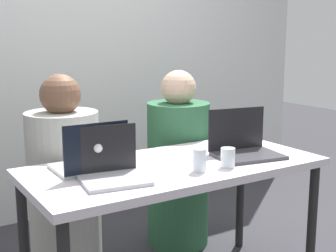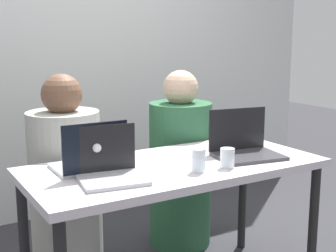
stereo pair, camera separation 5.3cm
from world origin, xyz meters
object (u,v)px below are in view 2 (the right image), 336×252
laptop_front_right (244,146)px  water_glass_right (227,159)px  person_on_left (66,187)px  laptop_back_left (90,160)px  person_on_right (180,168)px  water_glass_center (199,162)px  laptop_front_left (110,168)px

laptop_front_right → water_glass_right: size_ratio=3.92×
person_on_left → laptop_front_right: person_on_left is taller
laptop_back_left → person_on_left: bearing=-92.7°
laptop_front_right → laptop_back_left: size_ratio=1.19×
laptop_back_left → person_on_right: bearing=-149.3°
laptop_front_right → water_glass_center: bearing=-152.8°
person_on_left → person_on_right: 0.77m
laptop_front_right → laptop_back_left: (-0.81, 0.16, 0.00)m
laptop_front_left → laptop_back_left: size_ratio=1.00×
laptop_front_right → laptop_back_left: 0.82m
water_glass_right → person_on_right: bearing=74.6°
person_on_right → water_glass_right: bearing=79.9°
person_on_right → laptop_back_left: (-0.80, -0.46, 0.28)m
person_on_right → water_glass_center: person_on_right is taller
person_on_right → water_glass_center: (-0.37, -0.74, 0.27)m
person_on_left → water_glass_center: size_ratio=10.49×
laptop_front_right → water_glass_center: size_ratio=3.41×
laptop_front_left → laptop_front_right: bearing=9.5°
laptop_front_left → laptop_front_right: 0.78m
laptop_front_left → water_glass_right: bearing=-3.4°
laptop_back_left → water_glass_center: bearing=148.0°
laptop_front_right → person_on_left: bearing=151.2°
water_glass_center → person_on_right: bearing=63.6°
person_on_left → laptop_front_right: 1.03m
person_on_right → water_glass_center: size_ratio=10.41×
person_on_left → laptop_front_left: person_on_left is taller
person_on_left → water_glass_center: person_on_left is taller
laptop_front_right → water_glass_right: (-0.22, -0.13, -0.01)m
laptop_front_right → laptop_front_left: bearing=-169.3°
laptop_front_left → laptop_front_right: size_ratio=0.84×
person_on_left → laptop_back_left: person_on_left is taller
person_on_right → person_on_left: bearing=5.3°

